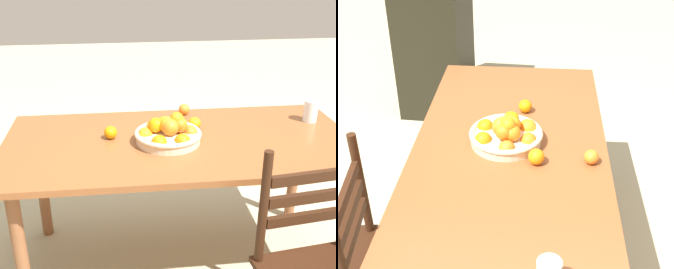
{
  "view_description": "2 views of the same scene",
  "coord_description": "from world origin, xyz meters",
  "views": [
    {
      "loc": [
        0.29,
        1.94,
        1.61
      ],
      "look_at": [
        0.06,
        0.02,
        0.77
      ],
      "focal_mm": 46.2,
      "sensor_mm": 36.0,
      "label": 1
    },
    {
      "loc": [
        -1.72,
        -0.11,
        1.9
      ],
      "look_at": [
        0.06,
        0.02,
        0.77
      ],
      "focal_mm": 50.91,
      "sensor_mm": 36.0,
      "label": 2
    }
  ],
  "objects": [
    {
      "name": "ground_plane",
      "position": [
        0.0,
        0.0,
        0.0
      ],
      "size": [
        12.0,
        12.0,
        0.0
      ],
      "primitive_type": "plane",
      "color": "#ADA98A"
    },
    {
      "name": "dining_table",
      "position": [
        0.0,
        0.0,
        0.64
      ],
      "size": [
        1.75,
        0.86,
        0.73
      ],
      "color": "brown",
      "rests_on": "ground"
    },
    {
      "name": "fruit_bowl",
      "position": [
        0.06,
        0.02,
        0.78
      ],
      "size": [
        0.33,
        0.33,
        0.15
      ],
      "color": "beige",
      "rests_on": "dining_table"
    },
    {
      "name": "orange_loose_0",
      "position": [
        -0.07,
        -0.35,
        0.76
      ],
      "size": [
        0.06,
        0.06,
        0.06
      ],
      "primitive_type": "sphere",
      "color": "orange",
      "rests_on": "dining_table"
    },
    {
      "name": "orange_loose_1",
      "position": [
        -0.09,
        -0.12,
        0.76
      ],
      "size": [
        0.07,
        0.07,
        0.07
      ],
      "primitive_type": "sphere",
      "color": "orange",
      "rests_on": "dining_table"
    },
    {
      "name": "orange_loose_2",
      "position": [
        0.34,
        -0.06,
        0.76
      ],
      "size": [
        0.07,
        0.07,
        0.07
      ],
      "primitive_type": "sphere",
      "color": "orange",
      "rests_on": "dining_table"
    },
    {
      "name": "drinking_glass",
      "position": [
        -0.74,
        -0.17,
        0.79
      ],
      "size": [
        0.08,
        0.08,
        0.12
      ],
      "primitive_type": "cylinder",
      "color": "silver",
      "rests_on": "dining_table"
    }
  ]
}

